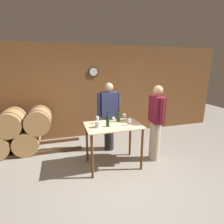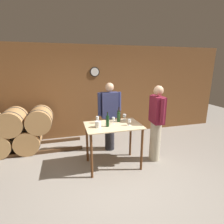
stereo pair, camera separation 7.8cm
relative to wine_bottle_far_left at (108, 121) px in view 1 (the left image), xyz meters
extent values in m
plane|color=gray|center=(0.13, -0.62, -1.05)|extent=(14.00, 14.00, 0.00)
cube|color=brown|center=(0.13, 1.95, 0.30)|extent=(8.40, 0.05, 2.70)
cylinder|color=black|center=(0.09, 1.91, 0.89)|extent=(0.28, 0.03, 0.28)
cylinder|color=white|center=(0.09, 1.90, 0.89)|extent=(0.23, 0.01, 0.23)
cube|color=#4C331E|center=(-2.37, 1.63, -1.01)|extent=(3.86, 0.06, 0.08)
cylinder|color=tan|center=(-2.37, 1.32, -0.76)|extent=(0.59, 0.77, 0.59)
cylinder|color=#38383D|center=(-2.37, 1.55, -0.76)|extent=(0.61, 0.03, 0.61)
cylinder|color=#AD7F4C|center=(-1.75, 1.32, -0.76)|extent=(0.59, 0.77, 0.59)
cylinder|color=#38383D|center=(-1.75, 1.09, -0.76)|extent=(0.61, 0.03, 0.61)
cylinder|color=#38383D|center=(-1.75, 1.55, -0.76)|extent=(0.61, 0.03, 0.61)
cylinder|color=#AD7F4C|center=(-2.06, 1.32, -0.25)|extent=(0.59, 0.77, 0.59)
cylinder|color=#38383D|center=(-2.06, 1.09, -0.25)|extent=(0.61, 0.03, 0.61)
cylinder|color=#38383D|center=(-2.06, 1.55, -0.25)|extent=(0.61, 0.03, 0.61)
cylinder|color=#AD7F4C|center=(-1.44, 1.32, -0.25)|extent=(0.59, 0.77, 0.59)
cylinder|color=#38383D|center=(-1.44, 1.09, -0.25)|extent=(0.61, 0.03, 0.61)
cylinder|color=#38383D|center=(-1.44, 1.55, -0.25)|extent=(0.61, 0.03, 0.61)
cube|color=beige|center=(0.14, 0.06, -0.13)|extent=(1.15, 0.76, 0.02)
cylinder|color=#593319|center=(-0.38, -0.26, -0.60)|extent=(0.05, 0.05, 0.91)
cylinder|color=#593319|center=(0.65, -0.26, -0.60)|extent=(0.05, 0.05, 0.91)
cylinder|color=#593319|center=(-0.38, 0.38, -0.60)|extent=(0.05, 0.05, 0.91)
cylinder|color=#593319|center=(0.65, 0.38, -0.60)|extent=(0.05, 0.05, 0.91)
cylinder|color=black|center=(0.00, 0.00, -0.01)|extent=(0.06, 0.06, 0.22)
cylinder|color=black|center=(0.00, 0.00, 0.14)|extent=(0.02, 0.02, 0.09)
cylinder|color=black|center=(0.00, 0.00, 0.18)|extent=(0.03, 0.03, 0.02)
cylinder|color=#193819|center=(0.31, 0.24, -0.02)|extent=(0.07, 0.07, 0.21)
cylinder|color=#193819|center=(0.31, 0.24, 0.13)|extent=(0.02, 0.02, 0.07)
cylinder|color=black|center=(0.31, 0.24, 0.15)|extent=(0.03, 0.03, 0.02)
cylinder|color=black|center=(0.36, 0.37, -0.02)|extent=(0.08, 0.08, 0.21)
cylinder|color=black|center=(0.36, 0.37, 0.13)|extent=(0.02, 0.02, 0.09)
cylinder|color=black|center=(0.36, 0.37, 0.17)|extent=(0.03, 0.03, 0.02)
cylinder|color=silver|center=(-0.15, 0.27, -0.12)|extent=(0.06, 0.06, 0.00)
cylinder|color=silver|center=(-0.15, 0.27, -0.08)|extent=(0.01, 0.01, 0.07)
cylinder|color=silver|center=(-0.15, 0.27, -0.01)|extent=(0.06, 0.06, 0.07)
cylinder|color=silver|center=(0.15, 0.12, -0.12)|extent=(0.06, 0.06, 0.00)
cylinder|color=silver|center=(0.15, 0.12, -0.07)|extent=(0.01, 0.01, 0.08)
cylinder|color=silver|center=(0.15, 0.12, 0.00)|extent=(0.06, 0.06, 0.06)
cylinder|color=silver|center=(0.45, -0.05, -0.12)|extent=(0.06, 0.06, 0.00)
cylinder|color=silver|center=(0.45, -0.05, -0.09)|extent=(0.01, 0.01, 0.06)
cylinder|color=silver|center=(0.45, -0.05, -0.02)|extent=(0.06, 0.06, 0.06)
cylinder|color=silver|center=(0.47, 0.32, -0.12)|extent=(0.06, 0.06, 0.00)
cylinder|color=silver|center=(0.47, 0.32, -0.09)|extent=(0.01, 0.01, 0.06)
cylinder|color=silver|center=(0.47, 0.32, -0.02)|extent=(0.07, 0.07, 0.07)
cylinder|color=white|center=(-0.19, 0.00, -0.06)|extent=(0.12, 0.12, 0.13)
cylinder|color=#B7AD93|center=(1.12, 0.04, -0.60)|extent=(0.24, 0.24, 0.90)
cube|color=maroon|center=(1.12, 0.04, 0.14)|extent=(0.25, 0.42, 0.58)
sphere|color=tan|center=(1.12, 0.04, 0.56)|extent=(0.21, 0.21, 0.21)
cylinder|color=maroon|center=(1.14, 0.29, 0.17)|extent=(0.09, 0.09, 0.52)
cylinder|color=maroon|center=(1.10, -0.21, 0.17)|extent=(0.09, 0.09, 0.52)
cylinder|color=#232328|center=(0.26, 0.83, -0.62)|extent=(0.24, 0.24, 0.87)
cube|color=navy|center=(0.26, 0.83, 0.13)|extent=(0.40, 0.22, 0.63)
sphere|color=tan|center=(0.26, 0.83, 0.57)|extent=(0.21, 0.21, 0.21)
cylinder|color=navy|center=(0.51, 0.83, 0.16)|extent=(0.09, 0.09, 0.57)
cylinder|color=navy|center=(0.01, 0.83, 0.16)|extent=(0.09, 0.09, 0.57)
camera|label=1|loc=(-0.86, -3.21, 1.06)|focal=28.00mm
camera|label=2|loc=(-0.79, -3.23, 1.06)|focal=28.00mm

